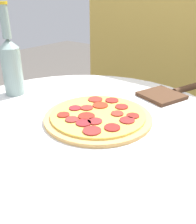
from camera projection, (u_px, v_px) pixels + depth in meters
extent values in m
cylinder|color=silver|center=(82.00, 222.00, 0.81)|extent=(0.10, 0.10, 0.69)
cylinder|color=silver|center=(78.00, 125.00, 0.66)|extent=(0.82, 0.82, 0.02)
cylinder|color=tan|center=(98.00, 117.00, 0.66)|extent=(0.28, 0.28, 0.01)
cylinder|color=#E0BC4C|center=(98.00, 114.00, 0.66)|extent=(0.25, 0.25, 0.01)
cylinder|color=maroon|center=(112.00, 100.00, 0.73)|extent=(0.04, 0.04, 0.00)
cylinder|color=maroon|center=(72.00, 119.00, 0.62)|extent=(0.03, 0.03, 0.00)
cylinder|color=maroon|center=(117.00, 114.00, 0.65)|extent=(0.03, 0.03, 0.00)
cylinder|color=maroon|center=(96.00, 120.00, 0.62)|extent=(0.04, 0.04, 0.00)
cylinder|color=maroon|center=(122.00, 107.00, 0.69)|extent=(0.04, 0.04, 0.00)
cylinder|color=maroon|center=(86.00, 116.00, 0.64)|extent=(0.04, 0.04, 0.00)
cylinder|color=maroon|center=(84.00, 123.00, 0.60)|extent=(0.04, 0.04, 0.00)
cylinder|color=maroon|center=(87.00, 108.00, 0.68)|extent=(0.03, 0.03, 0.00)
cylinder|color=maroon|center=(112.00, 128.00, 0.58)|extent=(0.04, 0.04, 0.00)
cylinder|color=maroon|center=(95.00, 99.00, 0.74)|extent=(0.04, 0.04, 0.00)
cylinder|color=maroon|center=(133.00, 116.00, 0.64)|extent=(0.03, 0.03, 0.00)
cylinder|color=maroon|center=(75.00, 108.00, 0.68)|extent=(0.03, 0.03, 0.00)
cylinder|color=maroon|center=(100.00, 105.00, 0.70)|extent=(0.04, 0.04, 0.00)
cylinder|color=maroon|center=(127.00, 120.00, 0.62)|extent=(0.04, 0.04, 0.00)
cylinder|color=maroon|center=(92.00, 131.00, 0.57)|extent=(0.04, 0.04, 0.00)
cylinder|color=maroon|center=(63.00, 115.00, 0.64)|extent=(0.03, 0.03, 0.00)
cylinder|color=gray|center=(12.00, 72.00, 0.80)|extent=(0.06, 0.06, 0.15)
cone|color=gray|center=(8.00, 43.00, 0.76)|extent=(0.06, 0.06, 0.03)
cylinder|color=gray|center=(5.00, 22.00, 0.73)|extent=(0.03, 0.03, 0.09)
cylinder|color=gold|center=(2.00, 3.00, 0.71)|extent=(0.03, 0.03, 0.01)
cube|color=#422819|center=(161.00, 95.00, 0.80)|extent=(0.15, 0.15, 0.01)
cylinder|color=#422819|center=(187.00, 88.00, 0.86)|extent=(0.06, 0.13, 0.02)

